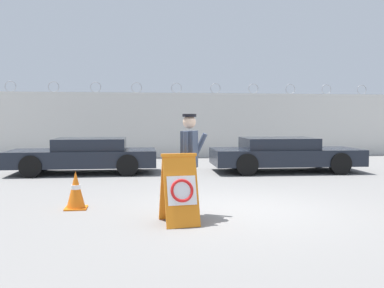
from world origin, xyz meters
The scene contains 7 objects.
ground_plane centered at (0.00, 0.00, 0.00)m, with size 90.00×90.00×0.00m, color gray.
perimeter_wall centered at (0.00, 11.15, 1.44)m, with size 36.00×0.30×3.31m.
barricade_sign centered at (-1.18, -0.90, 0.58)m, with size 0.64×0.78×1.17m.
security_guard centered at (-0.94, -0.38, 1.03)m, with size 0.55×0.63×1.82m.
traffic_cone_near centered at (-3.03, 0.53, 0.36)m, with size 0.41×0.41×0.73m.
parked_car_front_coupe centered at (-3.44, 5.96, 0.57)m, with size 4.57×1.97×1.11m.
parked_car_rear_sedan centered at (2.93, 5.48, 0.58)m, with size 4.81×2.11×1.11m.
Camera 1 is at (-1.93, -7.86, 1.75)m, focal length 40.00 mm.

